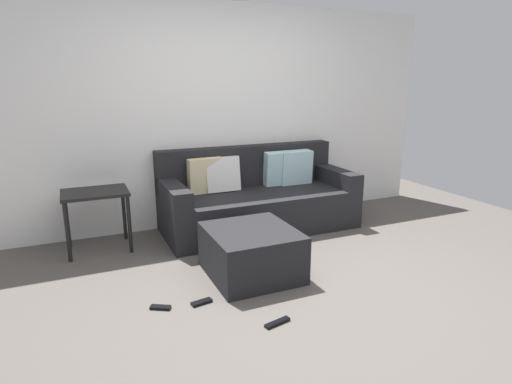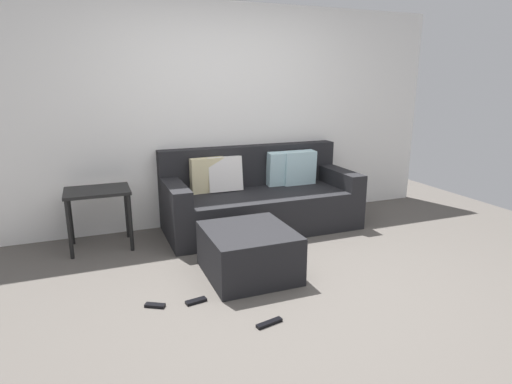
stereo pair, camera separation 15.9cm
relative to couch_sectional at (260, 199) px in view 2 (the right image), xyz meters
The scene contains 8 objects.
ground_plane 1.66m from the couch_sectional, 100.73° to the right, with size 7.00×7.00×0.00m, color #544F49.
wall_back 1.03m from the couch_sectional, 125.42° to the left, with size 5.39×0.10×2.42m, color white.
couch_sectional is the anchor object (origin of this frame).
ottoman 1.24m from the couch_sectional, 116.51° to the right, with size 0.71×0.76×0.40m, color black.
side_table 1.69m from the couch_sectional, behind, with size 0.60×0.45×0.59m.
remote_near_ottoman 2.03m from the couch_sectional, 110.21° to the right, with size 0.19×0.04×0.02m, color black.
remote_by_storage_bin 1.80m from the couch_sectional, 127.56° to the right, with size 0.16×0.05×0.02m, color black.
remote_under_side_table 1.96m from the couch_sectional, 135.37° to the right, with size 0.15×0.05×0.02m, color black.
Camera 2 is at (-1.41, -2.62, 1.60)m, focal length 29.85 mm.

